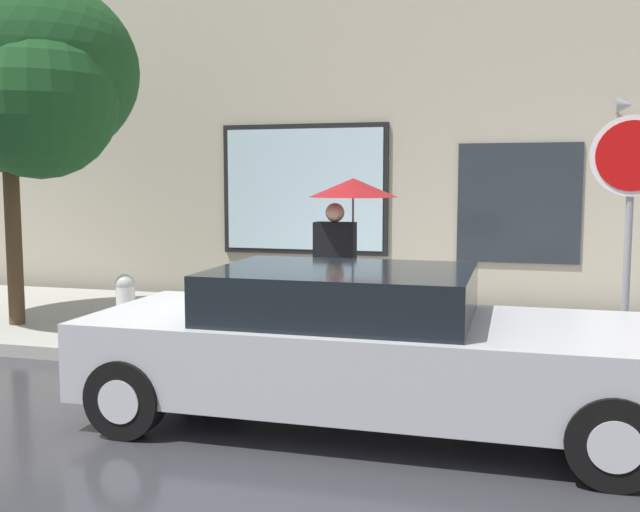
% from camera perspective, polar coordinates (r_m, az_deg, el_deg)
% --- Properties ---
extents(ground_plane, '(60.00, 60.00, 0.00)m').
position_cam_1_polar(ground_plane, '(6.63, -4.35, -11.97)').
color(ground_plane, '#333338').
extents(sidewalk, '(20.00, 4.00, 0.15)m').
position_cam_1_polar(sidewalk, '(9.39, 1.84, -6.09)').
color(sidewalk, '#A3A099').
rests_on(sidewalk, ground).
extents(building_facade, '(20.00, 0.67, 7.00)m').
position_cam_1_polar(building_facade, '(11.72, 4.80, 13.05)').
color(building_facade, '#B2A893').
rests_on(building_facade, ground).
extents(parked_car, '(4.73, 1.90, 1.31)m').
position_cam_1_polar(parked_car, '(6.08, 3.58, -7.14)').
color(parked_car, '#B7BABF').
rests_on(parked_car, ground).
extents(fire_hydrant, '(0.30, 0.44, 0.79)m').
position_cam_1_polar(fire_hydrant, '(8.86, -15.13, -3.98)').
color(fire_hydrant, white).
rests_on(fire_hydrant, sidewalk).
extents(pedestrian_with_umbrella, '(1.04, 1.04, 1.92)m').
position_cam_1_polar(pedestrian_with_umbrella, '(8.38, 2.19, 3.61)').
color(pedestrian_with_umbrella, black).
rests_on(pedestrian_with_umbrella, sidewalk).
extents(street_tree, '(3.44, 2.93, 4.58)m').
position_cam_1_polar(street_tree, '(10.12, -23.18, 12.89)').
color(street_tree, '#4C3823').
rests_on(street_tree, sidewalk).
extents(stop_sign, '(0.76, 0.10, 2.50)m').
position_cam_1_polar(stop_sign, '(7.38, 23.39, 4.53)').
color(stop_sign, gray).
rests_on(stop_sign, sidewalk).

